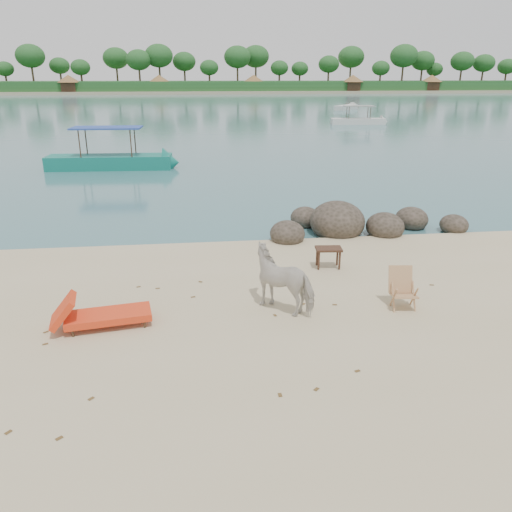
{
  "coord_description": "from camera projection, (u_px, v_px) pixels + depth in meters",
  "views": [
    {
      "loc": [
        -1.52,
        -7.88,
        4.62
      ],
      "look_at": [
        -0.33,
        2.0,
        1.0
      ],
      "focal_mm": 35.0,
      "sensor_mm": 36.0,
      "label": 1
    }
  ],
  "objects": [
    {
      "name": "water",
      "position": [
        202.0,
        101.0,
        93.08
      ],
      "size": [
        400.0,
        400.0,
        0.0
      ],
      "primitive_type": "plane",
      "color": "#37676F",
      "rests_on": "ground"
    },
    {
      "name": "far_shore",
      "position": [
        197.0,
        90.0,
        167.73
      ],
      "size": [
        420.0,
        90.0,
        1.4
      ],
      "primitive_type": "cube",
      "color": "tan",
      "rests_on": "ground"
    },
    {
      "name": "far_scenery",
      "position": [
        198.0,
        81.0,
        135.59
      ],
      "size": [
        420.0,
        18.0,
        9.5
      ],
      "color": "#1E4C1E",
      "rests_on": "ground"
    },
    {
      "name": "boulders",
      "position": [
        352.0,
        224.0,
        15.61
      ],
      "size": [
        6.35,
        2.86,
        1.27
      ],
      "rotation": [
        0.0,
        0.0,
        -0.05
      ],
      "color": "#2E281E",
      "rests_on": "ground"
    },
    {
      "name": "cow",
      "position": [
        285.0,
        280.0,
        10.27
      ],
      "size": [
        1.62,
        1.52,
        1.29
      ],
      "primitive_type": "imported",
      "rotation": [
        0.0,
        0.0,
        4.01
      ],
      "color": "silver",
      "rests_on": "ground"
    },
    {
      "name": "side_table",
      "position": [
        328.0,
        259.0,
        12.55
      ],
      "size": [
        0.68,
        0.47,
        0.52
      ],
      "primitive_type": null,
      "rotation": [
        0.0,
        0.0,
        -0.09
      ],
      "color": "#332014",
      "rests_on": "ground"
    },
    {
      "name": "lounge_chair",
      "position": [
        108.0,
        313.0,
        9.62
      ],
      "size": [
        2.1,
        1.01,
        0.6
      ],
      "primitive_type": null,
      "rotation": [
        0.0,
        0.0,
        0.16
      ],
      "color": "red",
      "rests_on": "ground"
    },
    {
      "name": "deck_chair",
      "position": [
        404.0,
        291.0,
        10.3
      ],
      "size": [
        0.61,
        0.65,
        0.84
      ],
      "primitive_type": null,
      "rotation": [
        0.0,
        0.0,
        -0.13
      ],
      "color": "tan",
      "rests_on": "ground"
    },
    {
      "name": "boat_near",
      "position": [
        107.0,
        134.0,
        25.77
      ],
      "size": [
        7.23,
        1.91,
        3.48
      ],
      "primitive_type": null,
      "rotation": [
        0.0,
        0.0,
        -0.04
      ],
      "color": "#106C5D",
      "rests_on": "water"
    },
    {
      "name": "boat_mid",
      "position": [
        359.0,
        109.0,
        49.65
      ],
      "size": [
        6.08,
        1.94,
        2.91
      ],
      "primitive_type": null,
      "rotation": [
        0.0,
        0.0,
        -0.1
      ],
      "color": "silver",
      "rests_on": "water"
    },
    {
      "name": "boat_far",
      "position": [
        346.0,
        107.0,
        71.44
      ],
      "size": [
        5.01,
        5.78,
        0.73
      ],
      "primitive_type": null,
      "rotation": [
        0.0,
        0.0,
        0.9
      ],
      "color": "silver",
      "rests_on": "water"
    },
    {
      "name": "dead_leaves",
      "position": [
        204.0,
        332.0,
        9.5
      ],
      "size": [
        8.42,
        5.32,
        0.0
      ],
      "color": "brown",
      "rests_on": "ground"
    }
  ]
}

